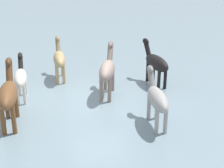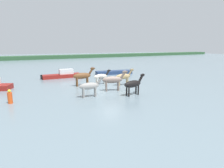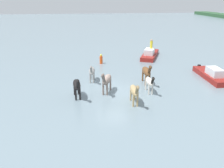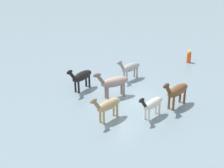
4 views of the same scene
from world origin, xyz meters
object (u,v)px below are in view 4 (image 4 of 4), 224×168
Objects in this scene: horse_rear_stallion at (114,82)px; horse_dark_mare at (108,105)px; horse_lead at (81,77)px; buoy_channel_marker at (189,57)px; horse_gray_outer at (130,68)px; horse_pinto_flank at (152,104)px; horse_mid_herd at (177,91)px.

horse_dark_mare is at bearing 55.85° from horse_rear_stallion.
horse_dark_mare is (1.72, 4.23, -0.03)m from horse_lead.
horse_rear_stallion is 9.27m from buoy_channel_marker.
horse_dark_mare reaches higher than horse_gray_outer.
horse_lead is 3.96m from horse_gray_outer.
horse_rear_stallion is 2.29× the size of buoy_channel_marker.
horse_rear_stallion is at bearing -141.69° from horse_dark_mare.
horse_dark_mare is 6.16m from horse_gray_outer.
horse_rear_stallion is (-0.42, -3.54, 0.19)m from horse_pinto_flank.
horse_gray_outer is at bearing -12.62° from buoy_channel_marker.
horse_mid_herd is at bearing 173.03° from horse_pinto_flank.
horse_rear_stallion is 3.17m from horse_gray_outer.
horse_dark_mare is 1.02× the size of horse_gray_outer.
horse_mid_herd is (-4.22, 2.06, 0.11)m from horse_dark_mare.
horse_rear_stallion is at bearing 25.54° from horse_gray_outer.
horse_pinto_flank is at bearing 18.35° from buoy_channel_marker.
horse_mid_herd is (-2.19, 0.32, 0.20)m from horse_pinto_flank.
horse_pinto_flank reaches higher than buoy_channel_marker.
horse_dark_mare reaches higher than horse_pinto_flank.
horse_lead reaches higher than horse_gray_outer.
buoy_channel_marker is at bearing 158.27° from horse_lead.
horse_lead is 2.54m from horse_rear_stallion.
buoy_channel_marker is (-6.26, 1.40, -0.49)m from horse_gray_outer.
horse_lead is 1.03× the size of horse_dark_mare.
horse_gray_outer is (-2.99, -1.07, -0.12)m from horse_rear_stallion.
horse_lead is 10.37m from buoy_channel_marker.
horse_gray_outer is (-3.72, 1.36, -0.05)m from horse_lead.
horse_gray_outer is (-1.22, -4.93, -0.13)m from horse_mid_herd.
horse_pinto_flank is 2.68m from horse_dark_mare.
horse_pinto_flank is at bearing 59.40° from horse_gray_outer.
horse_pinto_flank is 0.84× the size of horse_rear_stallion.
horse_rear_stallion is 0.98× the size of horse_mid_herd.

